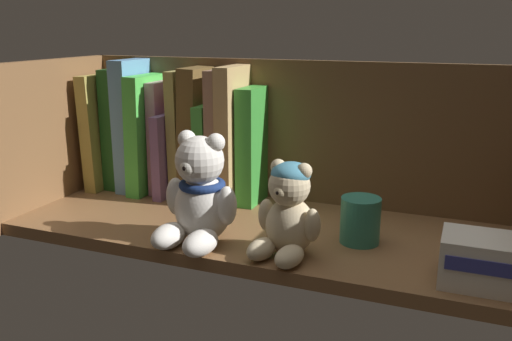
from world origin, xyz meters
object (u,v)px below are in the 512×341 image
Objects in this scene: book_1 at (122,128)px; teddy_bear_larger at (199,197)px; book_7 at (198,133)px; book_10 at (237,134)px; book_5 at (175,152)px; book_6 at (184,133)px; book_11 at (253,145)px; book_8 at (213,151)px; pillar_candle at (360,220)px; teddy_bear_smaller at (288,212)px; small_product_box at (479,260)px; book_3 at (152,133)px; book_4 at (164,137)px; book_9 at (224,135)px; book_2 at (137,125)px; book_0 at (109,130)px.

teddy_bear_larger is at bearing -36.96° from book_1.
book_10 is (7.80, 0.00, 0.27)cm from book_7.
book_6 is at bearing 0.00° from book_5.
book_5 is 0.74× the size of book_11.
book_7 reaches higher than book_8.
book_8 reaches higher than pillar_candle.
book_7 reaches higher than teddy_bear_smaller.
small_product_box is (37.91, 0.65, -3.89)cm from teddy_bear_larger.
teddy_bear_smaller is (21.32, -20.44, -2.36)cm from book_8.
book_8 is at bearing 0.00° from book_5.
book_5 is 0.63× the size of book_10.
teddy_bear_larger reaches higher than book_5.
book_5 is (4.85, 0.00, -3.40)cm from book_3.
book_4 is at bearing 180.00° from book_8.
book_9 reaches higher than teddy_bear_larger.
book_9 is 3.46× the size of pillar_candle.
book_2 is 1.07× the size of book_6.
book_0 is at bearing 180.00° from book_2.
small_product_box is (24.52, 0.34, -3.22)cm from teddy_bear_smaller.
pillar_candle is at bearing 153.96° from small_product_box.
book_8 is (12.86, 0.00, -2.40)cm from book_3.
teddy_bear_smaller is (37.49, -20.44, -6.08)cm from book_2.
pillar_candle is 17.96cm from small_product_box.
book_11 is at bearing 0.00° from book_1.
book_0 is at bearing 180.00° from book_4.
book_1 is at bearing 180.00° from book_8.
book_1 is at bearing 153.48° from teddy_bear_smaller.
book_4 is (6.02, 0.00, -1.92)cm from book_2.
book_11 is 43.49cm from small_product_box.
book_6 is 0.97× the size of book_7.
book_7 is at bearing 0.00° from book_6.
book_4 is 42.28cm from pillar_candle.
book_5 reaches higher than small_product_box.
book_9 is at bearing 180.00° from book_11.
book_6 is 2.55× the size of small_product_box.
book_5 is at bearing 0.00° from book_4.
pillar_candle is (42.56, -12.22, -7.65)cm from book_3.
book_0 reaches higher than teddy_bear_smaller.
book_7 is at bearing 0.00° from book_0.
book_7 is (7.16, 0.00, 1.37)cm from book_4.
book_5 is 39.87cm from pillar_candle.
book_5 is 1.15× the size of teddy_bear_smaller.
book_5 is at bearing 145.12° from teddy_bear_smaller.
book_2 reaches higher than pillar_candle.
small_product_box is (62.01, -20.10, -9.30)cm from book_2.
book_7 is 11.06cm from book_11.
book_1 reaches higher than teddy_bear_larger.
book_6 is 10.71cm from book_10.
book_6 reaches higher than book_0.
book_3 is 0.93× the size of book_7.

